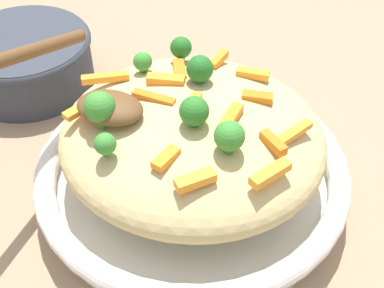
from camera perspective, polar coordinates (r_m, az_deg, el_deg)
ground_plane at (r=0.51m, az=0.00°, el=-5.29°), size 2.40×2.40×0.00m
serving_bowl at (r=0.49m, az=0.00°, el=-3.40°), size 0.29×0.29×0.04m
pasta_mound at (r=0.46m, az=0.00°, el=0.74°), size 0.23×0.22×0.07m
carrot_piece_0 at (r=0.44m, az=-4.28°, el=4.68°), size 0.04×0.01×0.01m
carrot_piece_1 at (r=0.40m, az=-3.30°, el=-1.42°), size 0.02×0.03×0.01m
carrot_piece_2 at (r=0.42m, az=4.13°, el=2.76°), size 0.01×0.04×0.01m
carrot_piece_3 at (r=0.46m, az=-2.84°, el=6.89°), size 0.03×0.02×0.01m
carrot_piece_4 at (r=0.45m, az=7.04°, el=5.04°), size 0.03×0.01×0.01m
carrot_piece_5 at (r=0.48m, az=6.54°, el=7.52°), size 0.03×0.01×0.01m
carrot_piece_6 at (r=0.44m, az=0.18°, el=4.39°), size 0.01×0.03×0.01m
carrot_piece_7 at (r=0.43m, az=10.89°, el=1.37°), size 0.03×0.04×0.01m
carrot_piece_8 at (r=0.38m, az=0.36°, el=-3.89°), size 0.03×0.03×0.01m
carrot_piece_9 at (r=0.48m, az=-1.36°, el=7.91°), size 0.02×0.03×0.01m
carrot_piece_10 at (r=0.50m, az=3.38°, el=8.93°), size 0.01×0.03×0.01m
carrot_piece_11 at (r=0.45m, az=-11.52°, el=3.94°), size 0.02×0.04×0.01m
carrot_piece_12 at (r=0.39m, az=8.42°, el=-3.14°), size 0.03×0.03×0.01m
carrot_piece_13 at (r=0.41m, az=8.71°, el=0.12°), size 0.03×0.02×0.01m
carrot_piece_14 at (r=0.48m, az=-9.29°, el=7.04°), size 0.04×0.03×0.01m
broccoli_floret_0 at (r=0.42m, az=-9.87°, el=3.85°), size 0.03×0.03×0.03m
broccoli_floret_1 at (r=0.46m, az=0.85°, el=8.04°), size 0.02×0.02×0.03m
broccoli_floret_2 at (r=0.41m, az=0.23°, el=3.53°), size 0.02×0.02×0.03m
broccoli_floret_3 at (r=0.40m, az=-9.31°, el=-0.03°), size 0.02×0.02×0.02m
broccoli_floret_4 at (r=0.48m, az=-5.32°, el=8.80°), size 0.02×0.02×0.02m
broccoli_floret_5 at (r=0.50m, az=-1.19°, el=10.31°), size 0.02×0.02×0.02m
broccoli_floret_6 at (r=0.39m, az=4.04°, el=0.82°), size 0.02×0.02×0.03m
serving_spoon at (r=0.44m, az=-12.37°, el=5.97°), size 0.12×0.17×0.07m
companion_bowl at (r=0.65m, az=-17.44°, el=8.79°), size 0.16×0.16×0.06m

